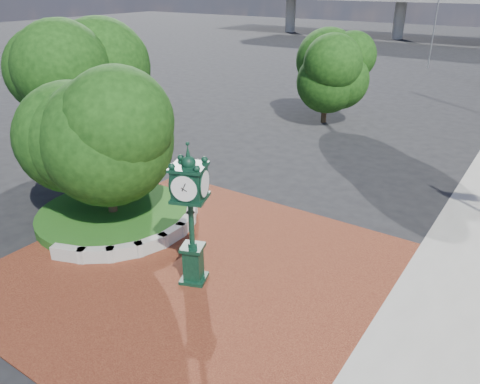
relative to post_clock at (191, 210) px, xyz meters
name	(u,v)px	position (x,y,z in m)	size (l,w,h in m)	color
ground	(211,256)	(-0.46, 1.50, -2.58)	(200.00, 200.00, 0.00)	black
plaza	(193,269)	(-0.46, 0.50, -2.56)	(12.00, 12.00, 0.04)	#5E2416
planter_wall	(155,229)	(-3.17, 1.50, -2.31)	(2.96, 6.77, 0.54)	#9E9B93
grass_bed	(114,215)	(-5.46, 1.50, -2.38)	(6.10, 6.10, 0.40)	#164513
tree_planter	(103,132)	(-5.46, 1.50, 1.14)	(5.20, 5.20, 6.33)	#38281C
tree_northwest	(75,78)	(-13.46, 6.50, 1.54)	(5.60, 5.60, 6.93)	#38281C
tree_street	(327,75)	(-4.46, 19.50, 0.65)	(4.40, 4.40, 5.45)	#38281C
post_clock	(191,210)	(0.00, 0.00, 0.00)	(1.21, 1.21, 4.70)	black
street_lamp_far	(438,20)	(-3.90, 45.97, 2.49)	(1.93, 0.49, 8.65)	slate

